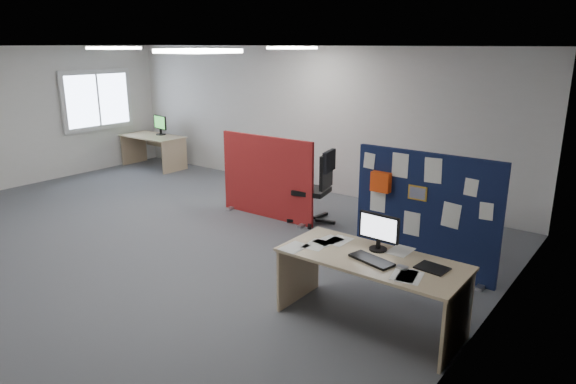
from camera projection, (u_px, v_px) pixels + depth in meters
The scene contains 18 objects.
floor at pixel (163, 237), 7.53m from camera, with size 9.00×9.00×0.00m, color #52555A.
ceiling at pixel (149, 46), 6.78m from camera, with size 9.00×7.00×0.02m, color white.
wall_back at pixel (302, 119), 9.83m from camera, with size 9.00×0.02×2.70m, color silver.
wall_left at pixel (4, 119), 9.77m from camera, with size 0.02×7.00×2.70m, color silver.
wall_right at pixel (484, 206), 4.54m from camera, with size 0.02×7.00×2.70m, color silver.
window at pixel (98, 100), 11.20m from camera, with size 0.06×1.70×1.30m.
ceiling_lights at pixel (203, 49), 7.10m from camera, with size 4.10×4.10×0.04m.
navy_divider at pixel (423, 212), 6.24m from camera, with size 1.82×0.30×1.50m.
main_desk at pixel (373, 271), 5.09m from camera, with size 1.82×0.81×0.73m.
monitor_main at pixel (379, 230), 5.12m from camera, with size 0.43×0.18×0.38m.
keyboard at pixel (372, 260), 4.91m from camera, with size 0.45×0.18×0.03m, color black.
mouse at pixel (402, 267), 4.74m from camera, with size 0.10×0.06×0.03m, color #A4A4A9.
paper_tray at pixel (432, 268), 4.75m from camera, with size 0.28×0.22×0.01m, color black.
red_divider at pixel (267, 178), 8.25m from camera, with size 1.78×0.30×1.34m.
second_desk at pixel (154, 143), 11.69m from camera, with size 1.50×0.75×0.73m.
monitor_second at pixel (160, 124), 11.66m from camera, with size 0.49×0.22×0.44m.
office_chair at pixel (319, 183), 7.95m from camera, with size 0.77×0.75×1.16m.
desk_papers at pixel (354, 253), 5.11m from camera, with size 1.48×0.88×0.00m.
Camera 1 is at (5.73, -4.50, 2.74)m, focal length 32.00 mm.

